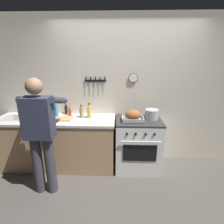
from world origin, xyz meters
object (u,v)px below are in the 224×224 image
cutting_board (61,118)px  bottle_dish_soap (56,111)px  bottle_vinegar (81,112)px  stove (138,144)px  roasting_pan (133,116)px  stock_pot (152,114)px  person_cook (40,131)px  bottle_soy_sauce (66,110)px  bottle_hot_sauce (70,113)px  bottle_cooking_oil (89,112)px

cutting_board → bottle_dish_soap: bottle_dish_soap is taller
bottle_dish_soap → bottle_vinegar: bearing=0.8°
stove → roasting_pan: (-0.11, -0.06, 0.53)m
roasting_pan → stock_pot: 0.35m
person_cook → bottle_soy_sauce: (0.10, 0.89, 0.03)m
cutting_board → bottle_dish_soap: bearing=138.5°
stock_pot → bottle_dish_soap: bearing=179.3°
stove → stock_pot: bearing=14.1°
cutting_board → bottle_hot_sauce: (0.11, 0.16, 0.05)m
bottle_dish_soap → bottle_cooking_oil: 0.58m
person_cook → stock_pot: (1.61, 0.69, 0.03)m
bottle_dish_soap → bottle_cooking_oil: bearing=-0.9°
bottle_cooking_oil → stock_pot: bearing=-0.5°
roasting_pan → bottle_hot_sauce: (-1.09, 0.20, -0.02)m
bottle_soy_sauce → bottle_hot_sauce: (0.10, -0.11, -0.02)m
bottle_vinegar → bottle_hot_sauce: 0.23m
roasting_pan → stock_pot: (0.33, 0.12, -0.00)m
bottle_cooking_oil → bottle_vinegar: bearing=173.7°
roasting_pan → bottle_cooking_oil: size_ratio=1.37×
roasting_pan → bottle_vinegar: size_ratio=1.58×
person_cook → bottle_vinegar: (0.41, 0.72, 0.04)m
cutting_board → bottle_soy_sauce: (0.01, 0.27, 0.07)m
cutting_board → bottle_hot_sauce: bearing=55.6°
cutting_board → bottle_vinegar: 0.35m
person_cook → bottle_hot_sauce: 0.81m
bottle_soy_sauce → bottle_vinegar: bearing=-28.2°
person_cook → roasting_pan: person_cook is taller
roasting_pan → stove: bearing=29.7°
bottle_soy_sauce → person_cook: bearing=-96.2°
stove → person_cook: size_ratio=0.54×
stove → bottle_dish_soap: bottle_dish_soap is taller
bottle_soy_sauce → bottle_cooking_oil: bearing=-22.0°
bottle_soy_sauce → bottle_vinegar: size_ratio=0.89×
cutting_board → stock_pot: bearing=2.8°
person_cook → bottle_vinegar: 0.83m
bottle_vinegar → bottle_soy_sauce: bearing=151.8°
roasting_pan → bottle_cooking_oil: bearing=170.2°
stove → bottle_hot_sauce: bearing=173.2°
person_cook → bottle_dish_soap: 0.72m
person_cook → cutting_board: bearing=-19.8°
stove → cutting_board: 1.39m
bottle_vinegar → bottle_hot_sauce: bottle_vinegar is taller
person_cook → roasting_pan: 1.41m
roasting_pan → bottle_soy_sauce: bearing=165.3°
person_cook → bottle_dish_soap: bearing=-10.4°
stock_pot → cutting_board: bearing=-177.2°
cutting_board → bottle_cooking_oil: size_ratio=1.40×
bottle_soy_sauce → bottle_dish_soap: bearing=-124.2°
stock_pot → cutting_board: size_ratio=0.62×
roasting_pan → cutting_board: bearing=178.0°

